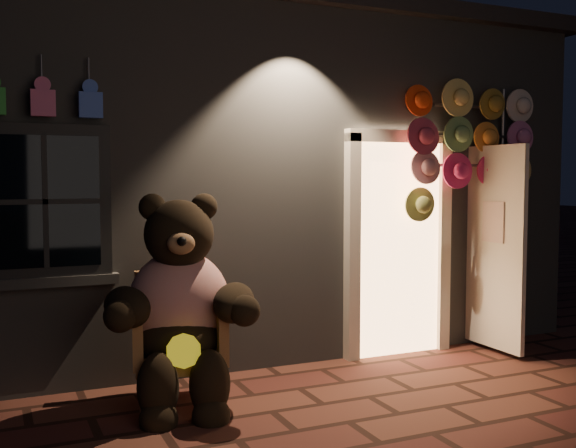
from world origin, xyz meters
TOP-DOWN VIEW (x-y plane):
  - ground at (0.00, 0.00)m, footprint 60.00×60.00m
  - shop_building at (0.00, 3.99)m, footprint 7.30×5.95m
  - wicker_armchair at (-0.98, 0.95)m, footprint 0.79×0.74m
  - teddy_bear at (-1.00, 0.82)m, footprint 1.22×1.05m
  - hat_rack at (2.06, 1.28)m, footprint 1.52×0.22m

SIDE VIEW (x-z plane):
  - ground at x=0.00m, z-range 0.00..0.00m
  - wicker_armchair at x=-0.98m, z-range 0.00..1.00m
  - teddy_bear at x=-1.00m, z-range -0.10..1.61m
  - shop_building at x=0.00m, z-range -0.02..3.49m
  - hat_rack at x=2.06m, z-range 0.75..3.41m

